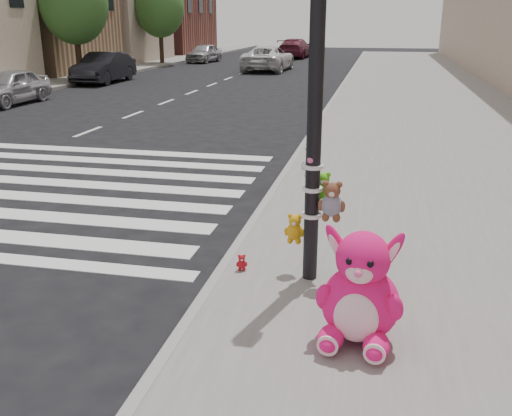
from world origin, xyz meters
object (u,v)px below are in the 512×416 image
(car_dark_far, at_px, (104,68))
(pink_bunny, at_px, (360,295))
(signal_pole, at_px, (316,134))
(car_white_near, at_px, (268,59))
(red_teddy, at_px, (242,262))
(car_silver_far, at_px, (8,87))

(car_dark_far, bearing_deg, pink_bunny, -59.42)
(signal_pole, bearing_deg, pink_bunny, -65.26)
(pink_bunny, xyz_separation_m, car_white_near, (-6.55, 29.35, 0.12))
(pink_bunny, distance_m, red_teddy, 1.91)
(signal_pole, bearing_deg, car_white_near, 102.01)
(signal_pole, height_order, car_dark_far, signal_pole)
(red_teddy, relative_size, car_white_near, 0.04)
(pink_bunny, bearing_deg, red_teddy, 144.56)
(car_silver_far, relative_size, car_white_near, 0.72)
(car_silver_far, height_order, car_white_near, car_white_near)
(pink_bunny, distance_m, car_dark_far, 24.86)
(pink_bunny, xyz_separation_m, red_teddy, (-1.40, 1.25, -0.35))
(signal_pole, distance_m, car_dark_far, 23.52)
(car_dark_far, bearing_deg, signal_pole, -59.03)
(red_teddy, bearing_deg, car_dark_far, 102.57)
(car_silver_far, relative_size, car_dark_far, 0.85)
(signal_pole, xyz_separation_m, red_teddy, (-0.82, 0.01, -1.55))
(signal_pole, distance_m, car_white_near, 28.76)
(red_teddy, height_order, car_dark_far, car_dark_far)
(signal_pole, relative_size, car_dark_far, 0.92)
(pink_bunny, bearing_deg, car_dark_far, 128.01)
(car_silver_far, bearing_deg, car_white_near, 67.89)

